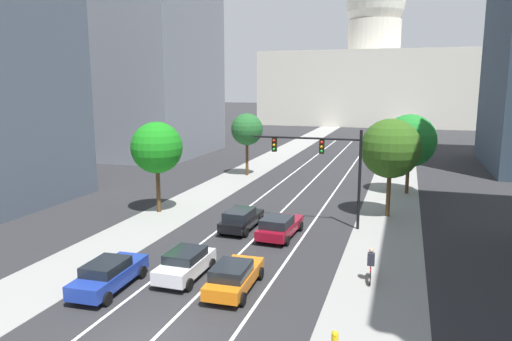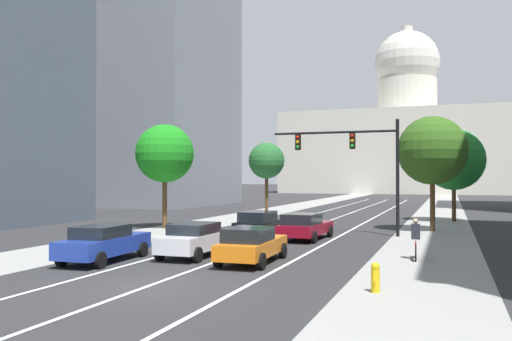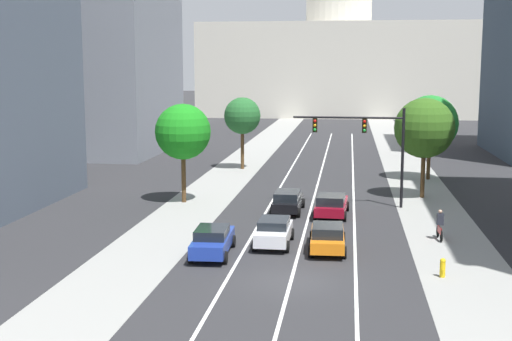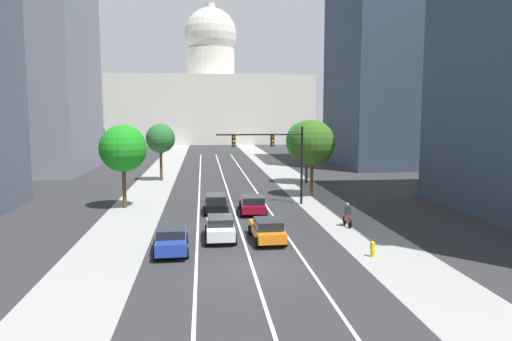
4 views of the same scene
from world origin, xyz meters
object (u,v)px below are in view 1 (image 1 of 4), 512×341
traffic_signal_mast (326,159)px  street_tree_mid_left (247,130)px  car_blue (109,274)px  street_tree_mid_right (409,141)px  car_orange (234,276)px  street_tree_near_left (157,148)px  street_tree_near_right (391,149)px  capitol_building (372,78)px  car_white (185,264)px  car_black (241,219)px  car_crimson (279,226)px  cyclist (371,265)px

traffic_signal_mast → street_tree_mid_left: (-11.28, 16.53, 0.21)m
car_blue → street_tree_mid_right: street_tree_mid_right is taller
car_orange → traffic_signal_mast: 12.86m
street_tree_near_left → street_tree_near_right: bearing=13.4°
capitol_building → car_white: (-1.46, -106.03, -10.62)m
street_tree_near_left → car_black: bearing=-18.0°
car_crimson → car_white: bearing=162.5°
car_white → car_blue: size_ratio=0.85×
street_tree_mid_right → car_orange: bearing=-107.7°
street_tree_near_right → car_black: bearing=-145.0°
capitol_building → street_tree_near_left: (-9.16, -94.87, -6.35)m
car_white → street_tree_mid_left: bearing=12.6°
traffic_signal_mast → street_tree_near_left: street_tree_near_left is taller
capitol_building → car_black: 97.96m
car_orange → street_tree_mid_left: bearing=15.6°
car_blue → cyclist: bearing=-70.5°
car_orange → street_tree_mid_right: street_tree_mid_right is taller
capitol_building → street_tree_mid_left: capitol_building is taller
street_tree_mid_left → car_white: bearing=-77.8°
capitol_building → car_blue: size_ratio=10.97×
car_black → capitol_building: bearing=0.6°
car_white → traffic_signal_mast: (5.26, 11.24, 4.03)m
car_black → cyclist: (9.10, -6.21, 0.07)m
car_white → traffic_signal_mast: 13.05m
car_white → street_tree_mid_left: street_tree_mid_left is taller
street_tree_near_right → street_tree_mid_left: street_tree_near_right is taller
capitol_building → car_white: size_ratio=12.88×
car_orange → street_tree_near_left: bearing=40.0°
street_tree_mid_right → street_tree_mid_left: size_ratio=1.07×
street_tree_mid_left → street_tree_near_left: street_tree_near_left is taller
car_orange → car_crimson: (-0.01, 8.60, 0.01)m
car_crimson → traffic_signal_mast: size_ratio=0.64×
car_crimson → street_tree_near_left: bearing=75.6°
car_blue → capitol_building: bearing=-4.8°
car_white → car_blue: car_blue is taller
street_tree_near_right → street_tree_mid_left: 19.88m
cyclist → street_tree_mid_right: 21.78m
traffic_signal_mast → street_tree_near_left: (-12.96, -0.08, 0.24)m
car_blue → street_tree_near_left: bearing=17.0°
car_crimson → cyclist: cyclist is taller
capitol_building → cyclist: capitol_building is taller
car_white → street_tree_near_right: street_tree_near_right is taller
traffic_signal_mast → street_tree_near_left: bearing=-179.6°
street_tree_near_right → street_tree_mid_left: (-15.43, 12.53, -0.14)m
cyclist → street_tree_near_left: street_tree_near_left is taller
cyclist → street_tree_mid_left: bearing=27.0°
capitol_building → car_blue: capitol_building is taller
car_white → car_black: (-0.00, 8.66, 0.00)m
street_tree_near_right → street_tree_near_left: street_tree_near_right is taller
car_blue → street_tree_near_left: (-4.78, 13.55, 4.27)m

